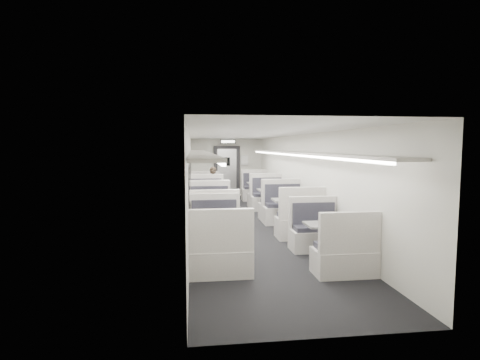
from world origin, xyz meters
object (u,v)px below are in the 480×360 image
object	(u,v)px
booth_left_d	(217,241)
booth_right_a	(260,193)
booth_right_d	(328,242)
exit_sign	(228,142)
booth_left_c	(211,218)
booth_right_b	(273,202)
passenger	(213,187)
booth_left_b	(208,203)
booth_left_a	(205,195)
booth_right_c	(291,214)
vestibule_door	(227,171)

from	to	relation	value
booth_left_d	booth_right_a	xyz separation A→B (m)	(2.00, 6.68, 0.02)
booth_right_d	exit_sign	distance (m)	9.06
booth_right_a	exit_sign	bearing A→B (deg)	118.51
booth_left_c	booth_right_a	world-z (taller)	booth_right_a
booth_right_b	passenger	xyz separation A→B (m)	(-1.75, 1.38, 0.31)
booth_left_b	passenger	xyz separation A→B (m)	(0.25, 1.48, 0.31)
booth_left_d	passenger	xyz separation A→B (m)	(0.25, 5.84, 0.33)
booth_left_b	booth_left_c	size ratio (longest dim) A/B	1.00
booth_left_a	booth_right_c	distance (m)	4.55
booth_left_a	booth_left_c	size ratio (longest dim) A/B	0.98
booth_left_a	booth_left_d	bearing A→B (deg)	-90.00
booth_left_b	passenger	world-z (taller)	passenger
booth_left_b	booth_left_c	distance (m)	2.26
booth_left_a	booth_left_d	size ratio (longest dim) A/B	1.03
booth_left_c	vestibule_door	size ratio (longest dim) A/B	1.05
vestibule_door	booth_left_a	bearing A→B (deg)	-110.86
booth_left_c	passenger	bearing A→B (deg)	86.21
booth_left_b	exit_sign	xyz separation A→B (m)	(1.00, 4.16, 1.88)
passenger	booth_right_a	bearing A→B (deg)	39.86
booth_right_c	passenger	world-z (taller)	passenger
booth_left_d	booth_left_c	bearing A→B (deg)	90.00
booth_left_b	booth_left_d	size ratio (longest dim) A/B	1.06
booth_right_a	booth_right_c	xyz separation A→B (m)	(0.00, -4.38, 0.00)
booth_right_a	exit_sign	xyz separation A→B (m)	(-1.00, 1.84, 1.88)
booth_right_b	vestibule_door	xyz separation A→B (m)	(-1.00, 4.54, 0.64)
booth_right_c	exit_sign	distance (m)	6.58
booth_left_a	booth_right_a	xyz separation A→B (m)	(2.00, 0.29, 0.01)
booth_right_c	booth_left_d	bearing A→B (deg)	-131.00
booth_left_d	exit_sign	bearing A→B (deg)	83.31
booth_left_a	booth_right_c	world-z (taller)	booth_right_c
passenger	booth_left_a	bearing A→B (deg)	129.03
booth_left_b	booth_left_d	distance (m)	4.36
booth_left_b	booth_right_b	size ratio (longest dim) A/B	1.00
vestibule_door	passenger	bearing A→B (deg)	-103.36
booth_right_a	booth_right_b	distance (m)	2.21
passenger	vestibule_door	xyz separation A→B (m)	(0.75, 3.16, 0.34)
booth_right_c	booth_left_b	bearing A→B (deg)	134.15
booth_left_b	booth_left_d	xyz separation A→B (m)	(0.00, -4.36, -0.02)
booth_left_a	booth_left_b	bearing A→B (deg)	-90.00
passenger	booth_left_c	bearing A→B (deg)	-79.43
booth_left_a	booth_right_a	size ratio (longest dim) A/B	0.98
booth_left_b	booth_right_c	world-z (taller)	booth_right_c
booth_left_d	booth_right_c	world-z (taller)	booth_right_c
passenger	vestibule_door	size ratio (longest dim) A/B	0.67
booth_left_b	booth_left_c	xyz separation A→B (m)	(0.00, -2.26, -0.00)
booth_right_d	vestibule_door	world-z (taller)	vestibule_door
booth_right_a	booth_left_a	bearing A→B (deg)	-171.62
booth_right_a	booth_left_d	bearing A→B (deg)	-106.67
exit_sign	booth_left_a	bearing A→B (deg)	-115.09
booth_right_d	vestibule_door	bearing A→B (deg)	96.15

